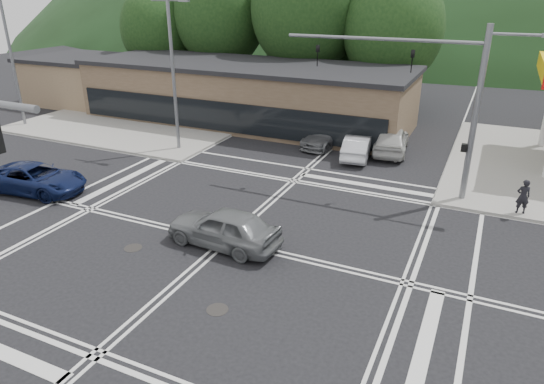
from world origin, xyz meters
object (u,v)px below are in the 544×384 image
at_px(car_grey_center, 224,227).
at_px(pedestrian, 523,197).
at_px(car_queue_b, 391,140).
at_px(car_northbound, 326,136).
at_px(car_queue_a, 358,146).
at_px(car_blue_west, 35,178).

xyz_separation_m(car_grey_center, pedestrian, (10.56, 7.80, 0.16)).
height_order(car_queue_b, car_northbound, car_queue_b).
height_order(car_queue_a, car_northbound, car_queue_a).
relative_size(car_queue_b, pedestrian, 3.04).
xyz_separation_m(car_queue_a, pedestrian, (8.72, -4.75, 0.26)).
height_order(car_blue_west, car_grey_center, car_grey_center).
xyz_separation_m(car_blue_west, car_northbound, (10.53, 13.19, -0.06)).
bearing_deg(car_queue_b, pedestrian, 130.60).
distance_m(car_blue_west, pedestrian, 22.81).
height_order(car_grey_center, car_queue_a, car_grey_center).
relative_size(car_queue_a, car_queue_b, 0.87).
distance_m(car_grey_center, car_northbound, 14.01).
bearing_deg(car_queue_a, pedestrian, 143.79).
bearing_deg(car_blue_west, car_northbound, -45.65).
xyz_separation_m(car_queue_a, car_northbound, (-2.46, 1.44, -0.04)).
xyz_separation_m(car_grey_center, car_northbound, (-0.63, 13.99, -0.14)).
relative_size(car_northbound, pedestrian, 2.81).
relative_size(car_blue_west, pedestrian, 3.21).
bearing_deg(car_blue_west, pedestrian, -79.19).
bearing_deg(pedestrian, car_northbound, -44.20).
height_order(car_blue_west, car_queue_b, car_queue_b).
distance_m(car_queue_a, car_queue_b, 2.38).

